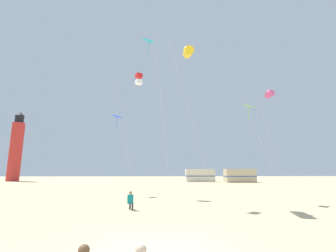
# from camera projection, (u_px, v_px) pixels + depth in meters

# --- Properties ---
(ground) EXTENTS (200.00, 200.00, 0.00)m
(ground) POSITION_uv_depth(u_px,v_px,m) (157.00, 251.00, 7.33)
(ground) COLOR #D3BC8C
(kite_flyer_standing) EXTENTS (0.36, 0.52, 1.16)m
(kite_flyer_standing) POSITION_uv_depth(u_px,v_px,m) (131.00, 200.00, 15.04)
(kite_flyer_standing) COLOR #147F84
(kite_flyer_standing) RESTS_ON ground
(kite_box_scarlet) EXTENTS (2.76, 2.76, 12.49)m
(kite_box_scarlet) POSITION_uv_depth(u_px,v_px,m) (139.00, 79.00, 25.12)
(kite_box_scarlet) COLOR silver
(kite_box_scarlet) RESTS_ON ground
(kite_tube_gold) EXTENTS (3.17, 2.92, 12.44)m
(kite_tube_gold) POSITION_uv_depth(u_px,v_px,m) (188.00, 52.00, 19.04)
(kite_tube_gold) COLOR silver
(kite_tube_gold) RESTS_ON ground
(kite_tube_rainbow) EXTENTS (2.60, 2.78, 11.65)m
(kite_tube_rainbow) POSITION_uv_depth(u_px,v_px,m) (270.00, 94.00, 26.93)
(kite_tube_rainbow) COLOR silver
(kite_tube_rainbow) RESTS_ON ground
(kite_diamond_lime) EXTENTS (3.36, 2.69, 8.01)m
(kite_diamond_lime) POSITION_uv_depth(u_px,v_px,m) (249.00, 109.00, 20.06)
(kite_diamond_lime) COLOR silver
(kite_diamond_lime) RESTS_ON ground
(kite_diamond_cyan) EXTENTS (2.56, 2.56, 13.57)m
(kite_diamond_cyan) POSITION_uv_depth(u_px,v_px,m) (150.00, 48.00, 20.25)
(kite_diamond_cyan) COLOR silver
(kite_diamond_cyan) RESTS_ON ground
(kite_diamond_blue) EXTENTS (2.70, 2.70, 8.44)m
(kite_diamond_blue) POSITION_uv_depth(u_px,v_px,m) (118.00, 119.00, 25.95)
(kite_diamond_blue) COLOR silver
(kite_diamond_blue) RESTS_ON ground
(lighthouse_distant) EXTENTS (2.80, 2.80, 16.80)m
(lighthouse_distant) POSITION_uv_depth(u_px,v_px,m) (16.00, 148.00, 57.80)
(lighthouse_distant) COLOR red
(lighthouse_distant) RESTS_ON ground
(rv_van_cream) EXTENTS (6.44, 2.34, 2.80)m
(rv_van_cream) POSITION_uv_depth(u_px,v_px,m) (200.00, 175.00, 53.74)
(rv_van_cream) COLOR beige
(rv_van_cream) RESTS_ON ground
(rv_van_tan) EXTENTS (6.56, 2.68, 2.80)m
(rv_van_tan) POSITION_uv_depth(u_px,v_px,m) (240.00, 176.00, 50.54)
(rv_van_tan) COLOR #C6B28C
(rv_van_tan) RESTS_ON ground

